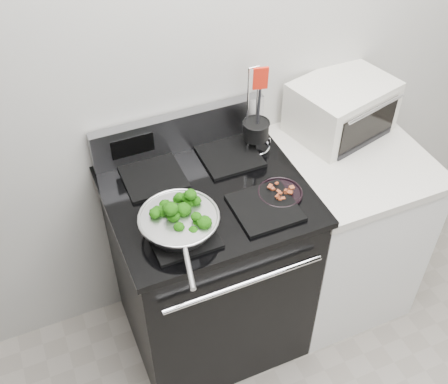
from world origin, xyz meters
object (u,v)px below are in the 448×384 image
gas_range (209,266)px  toaster_oven (341,107)px  skillet (179,222)px  utensil_holder (256,134)px  bacon_plate (280,191)px

gas_range → toaster_oven: toaster_oven is taller
toaster_oven → skillet: bearing=-173.7°
utensil_holder → toaster_oven: (0.42, 0.00, 0.02)m
skillet → utensil_holder: size_ratio=1.17×
gas_range → toaster_oven: 0.93m
gas_range → bacon_plate: gas_range is taller
gas_range → skillet: (-0.17, -0.15, 0.51)m
gas_range → utensil_holder: size_ratio=2.81×
gas_range → toaster_oven: bearing=14.3°
bacon_plate → skillet: bearing=-176.0°
utensil_holder → skillet: bearing=-131.7°
gas_range → utensil_holder: (0.30, 0.18, 0.53)m
gas_range → skillet: bearing=-137.8°
utensil_holder → toaster_oven: 0.42m
utensil_holder → gas_range: bearing=-136.0°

